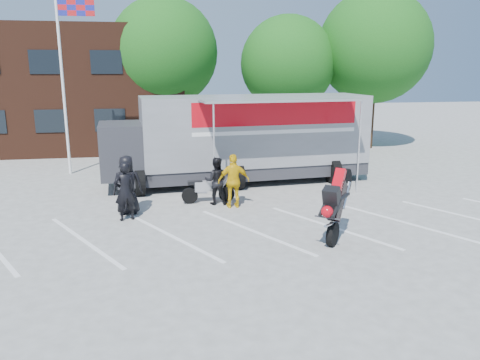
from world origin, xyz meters
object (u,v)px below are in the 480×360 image
object	(u,v)px
flagpole	(67,60)
stunt_bike_rider	(340,238)
tree_right	(374,47)
spectator_leather_a	(127,185)
parked_motorcycle	(208,202)
tree_left	(164,52)
tree_mid	(288,64)
spectator_leather_c	(216,181)
spectator_leather_b	(125,191)
transporter_truck	(243,182)
spectator_hivis	(234,181)

from	to	relation	value
flagpole	stunt_bike_rider	distance (m)	14.20
flagpole	tree_right	distance (m)	16.88
spectator_leather_a	parked_motorcycle	bearing A→B (deg)	-163.15
tree_left	spectator_leather_a	bearing A→B (deg)	-96.87
flagpole	tree_mid	bearing A→B (deg)	23.97
parked_motorcycle	spectator_leather_c	xyz separation A→B (m)	(0.26, -0.23, 0.84)
spectator_leather_b	tree_left	bearing A→B (deg)	-116.38
tree_left	transporter_truck	distance (m)	10.93
tree_left	tree_mid	bearing A→B (deg)	-8.13
tree_right	parked_motorcycle	bearing A→B (deg)	-136.46
tree_right	spectator_hivis	xyz separation A→B (m)	(-9.98, -11.00, -4.95)
spectator_leather_b	stunt_bike_rider	bearing A→B (deg)	136.49
flagpole	spectator_leather_b	xyz separation A→B (m)	(2.69, -7.28, -4.12)
tree_right	spectator_leather_a	distance (m)	18.17
spectator_leather_b	spectator_leather_a	bearing A→B (deg)	-112.53
tree_right	transporter_truck	xyz separation A→B (m)	(-9.01, -7.42, -5.88)
tree_left	tree_right	world-z (taller)	tree_right
flagpole	spectator_hivis	size ratio (longest dim) A/B	4.30
transporter_truck	spectator_leather_b	world-z (taller)	spectator_leather_b
tree_right	stunt_bike_rider	bearing A→B (deg)	-117.33
spectator_leather_a	spectator_leather_c	world-z (taller)	spectator_leather_a
tree_left	spectator_hivis	size ratio (longest dim) A/B	4.64
transporter_truck	flagpole	bearing A→B (deg)	153.12
stunt_bike_rider	tree_right	bearing A→B (deg)	101.44
transporter_truck	spectator_leather_a	bearing A→B (deg)	-145.59
transporter_truck	stunt_bike_rider	size ratio (longest dim) A/B	5.09
flagpole	spectator_hivis	bearing A→B (deg)	-46.06
tree_left	spectator_leather_b	bearing A→B (deg)	-96.66
tree_left	spectator_leather_a	xyz separation A→B (m)	(-1.52, -12.61, -4.59)
spectator_leather_b	spectator_leather_c	size ratio (longest dim) A/B	1.12
flagpole	tree_right	bearing A→B (deg)	15.48
tree_left	spectator_hivis	distance (m)	13.48
spectator_leather_c	spectator_hivis	bearing A→B (deg)	145.29
spectator_leather_a	spectator_leather_b	bearing A→B (deg)	86.49
spectator_leather_b	spectator_leather_c	distance (m)	3.29
tree_mid	tree_left	bearing A→B (deg)	171.87
tree_left	transporter_truck	world-z (taller)	tree_left
spectator_leather_c	spectator_hivis	distance (m)	0.75
parked_motorcycle	stunt_bike_rider	world-z (taller)	stunt_bike_rider
transporter_truck	parked_motorcycle	bearing A→B (deg)	-127.05
flagpole	transporter_truck	distance (m)	9.30
tree_left	tree_right	distance (m)	12.10
transporter_truck	stunt_bike_rider	bearing A→B (deg)	-82.61
parked_motorcycle	spectator_leather_b	xyz separation A→B (m)	(-2.76, -1.53, 0.94)
tree_mid	spectator_leather_c	world-z (taller)	tree_mid
tree_mid	parked_motorcycle	xyz separation A→B (m)	(-5.79, -10.75, -4.94)
parked_motorcycle	tree_mid	bearing A→B (deg)	-31.03
stunt_bike_rider	spectator_hivis	distance (m)	4.38
tree_mid	spectator_leather_b	world-z (taller)	tree_mid
transporter_truck	tree_left	bearing A→B (deg)	103.63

